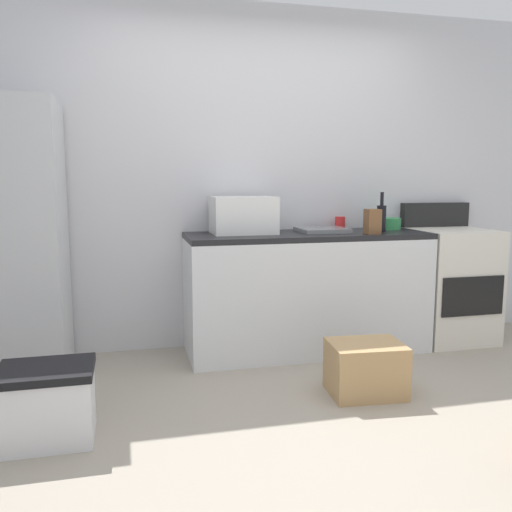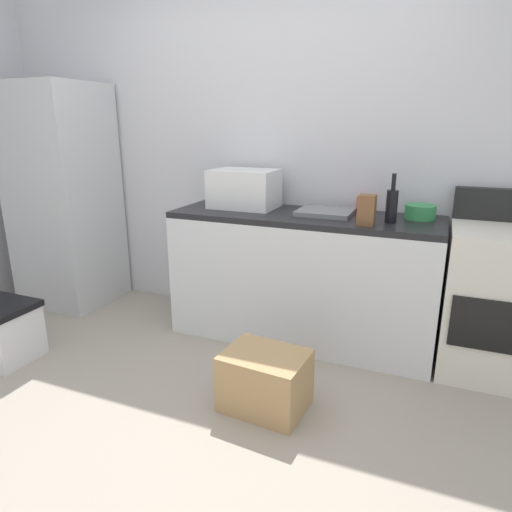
{
  "view_description": "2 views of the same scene",
  "coord_description": "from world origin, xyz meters",
  "px_view_note": "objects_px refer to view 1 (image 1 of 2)",
  "views": [
    {
      "loc": [
        -1.02,
        -2.55,
        1.29
      ],
      "look_at": [
        -0.24,
        0.6,
        0.83
      ],
      "focal_mm": 37.54,
      "sensor_mm": 36.0,
      "label": 1
    },
    {
      "loc": [
        1.13,
        -1.68,
        1.49
      ],
      "look_at": [
        0.1,
        0.83,
        0.68
      ],
      "focal_mm": 31.53,
      "sensor_mm": 36.0,
      "label": 2
    }
  ],
  "objects_px": {
    "mixing_bowl": "(389,224)",
    "cardboard_box_medium": "(366,369)",
    "stove_oven": "(449,283)",
    "microwave": "(243,215)",
    "refrigerator": "(8,242)",
    "knife_block": "(372,221)",
    "coffee_mug": "(340,223)",
    "storage_bin": "(47,404)",
    "wine_bottle": "(381,217)"
  },
  "relations": [
    {
      "from": "mixing_bowl",
      "to": "wine_bottle",
      "type": "bearing_deg",
      "value": -130.9
    },
    {
      "from": "mixing_bowl",
      "to": "cardboard_box_medium",
      "type": "height_order",
      "value": "mixing_bowl"
    },
    {
      "from": "microwave",
      "to": "storage_bin",
      "type": "relative_size",
      "value": 1.0
    },
    {
      "from": "microwave",
      "to": "cardboard_box_medium",
      "type": "xyz_separation_m",
      "value": [
        0.54,
        -0.97,
        -0.88
      ]
    },
    {
      "from": "stove_oven",
      "to": "coffee_mug",
      "type": "distance_m",
      "value": 1.02
    },
    {
      "from": "refrigerator",
      "to": "cardboard_box_medium",
      "type": "height_order",
      "value": "refrigerator"
    },
    {
      "from": "cardboard_box_medium",
      "to": "storage_bin",
      "type": "bearing_deg",
      "value": -174.85
    },
    {
      "from": "coffee_mug",
      "to": "cardboard_box_medium",
      "type": "height_order",
      "value": "coffee_mug"
    },
    {
      "from": "cardboard_box_medium",
      "to": "coffee_mug",
      "type": "bearing_deg",
      "value": 75.91
    },
    {
      "from": "wine_bottle",
      "to": "mixing_bowl",
      "type": "height_order",
      "value": "wine_bottle"
    },
    {
      "from": "stove_oven",
      "to": "refrigerator",
      "type": "bearing_deg",
      "value": -179.03
    },
    {
      "from": "knife_block",
      "to": "storage_bin",
      "type": "xyz_separation_m",
      "value": [
        -2.16,
        -0.88,
        -0.8
      ]
    },
    {
      "from": "knife_block",
      "to": "coffee_mug",
      "type": "bearing_deg",
      "value": 102.74
    },
    {
      "from": "microwave",
      "to": "knife_block",
      "type": "relative_size",
      "value": 2.56
    },
    {
      "from": "stove_oven",
      "to": "cardboard_box_medium",
      "type": "height_order",
      "value": "stove_oven"
    },
    {
      "from": "wine_bottle",
      "to": "coffee_mug",
      "type": "xyz_separation_m",
      "value": [
        -0.22,
        0.27,
        -0.06
      ]
    },
    {
      "from": "coffee_mug",
      "to": "mixing_bowl",
      "type": "relative_size",
      "value": 0.53
    },
    {
      "from": "coffee_mug",
      "to": "storage_bin",
      "type": "xyz_separation_m",
      "value": [
        -2.07,
        -1.27,
        -0.76
      ]
    },
    {
      "from": "microwave",
      "to": "cardboard_box_medium",
      "type": "distance_m",
      "value": 1.42
    },
    {
      "from": "wine_bottle",
      "to": "stove_oven",
      "type": "bearing_deg",
      "value": 5.53
    },
    {
      "from": "stove_oven",
      "to": "microwave",
      "type": "xyz_separation_m",
      "value": [
        -1.69,
        0.07,
        0.57
      ]
    },
    {
      "from": "microwave",
      "to": "coffee_mug",
      "type": "xyz_separation_m",
      "value": [
        0.82,
        0.14,
        -0.09
      ]
    },
    {
      "from": "microwave",
      "to": "mixing_bowl",
      "type": "relative_size",
      "value": 2.42
    },
    {
      "from": "refrigerator",
      "to": "cardboard_box_medium",
      "type": "bearing_deg",
      "value": -21.72
    },
    {
      "from": "microwave",
      "to": "storage_bin",
      "type": "height_order",
      "value": "microwave"
    },
    {
      "from": "stove_oven",
      "to": "cardboard_box_medium",
      "type": "bearing_deg",
      "value": -141.98
    },
    {
      "from": "refrigerator",
      "to": "stove_oven",
      "type": "height_order",
      "value": "refrigerator"
    },
    {
      "from": "refrigerator",
      "to": "coffee_mug",
      "type": "distance_m",
      "value": 2.41
    },
    {
      "from": "refrigerator",
      "to": "mixing_bowl",
      "type": "bearing_deg",
      "value": 3.64
    },
    {
      "from": "cardboard_box_medium",
      "to": "storage_bin",
      "type": "distance_m",
      "value": 1.8
    },
    {
      "from": "cardboard_box_medium",
      "to": "knife_block",
      "type": "bearing_deg",
      "value": 62.89
    },
    {
      "from": "cardboard_box_medium",
      "to": "microwave",
      "type": "bearing_deg",
      "value": 119.16
    },
    {
      "from": "coffee_mug",
      "to": "cardboard_box_medium",
      "type": "distance_m",
      "value": 1.39
    },
    {
      "from": "coffee_mug",
      "to": "storage_bin",
      "type": "bearing_deg",
      "value": -148.46
    },
    {
      "from": "refrigerator",
      "to": "storage_bin",
      "type": "distance_m",
      "value": 1.27
    },
    {
      "from": "cardboard_box_medium",
      "to": "mixing_bowl",
      "type": "bearing_deg",
      "value": 57.21
    },
    {
      "from": "mixing_bowl",
      "to": "coffee_mug",
      "type": "bearing_deg",
      "value": 166.81
    },
    {
      "from": "knife_block",
      "to": "microwave",
      "type": "bearing_deg",
      "value": 164.42
    },
    {
      "from": "knife_block",
      "to": "cardboard_box_medium",
      "type": "bearing_deg",
      "value": -117.11
    },
    {
      "from": "wine_bottle",
      "to": "mixing_bowl",
      "type": "xyz_separation_m",
      "value": [
        0.16,
        0.18,
        -0.06
      ]
    },
    {
      "from": "refrigerator",
      "to": "storage_bin",
      "type": "xyz_separation_m",
      "value": [
        0.33,
        -1.01,
        -0.7
      ]
    },
    {
      "from": "knife_block",
      "to": "storage_bin",
      "type": "relative_size",
      "value": 0.39
    },
    {
      "from": "refrigerator",
      "to": "microwave",
      "type": "relative_size",
      "value": 3.9
    },
    {
      "from": "mixing_bowl",
      "to": "cardboard_box_medium",
      "type": "relative_size",
      "value": 0.44
    },
    {
      "from": "stove_oven",
      "to": "microwave",
      "type": "bearing_deg",
      "value": 177.58
    },
    {
      "from": "stove_oven",
      "to": "coffee_mug",
      "type": "height_order",
      "value": "stove_oven"
    },
    {
      "from": "storage_bin",
      "to": "coffee_mug",
      "type": "bearing_deg",
      "value": 31.54
    },
    {
      "from": "storage_bin",
      "to": "stove_oven",
      "type": "bearing_deg",
      "value": 19.83
    },
    {
      "from": "microwave",
      "to": "coffee_mug",
      "type": "height_order",
      "value": "microwave"
    },
    {
      "from": "stove_oven",
      "to": "microwave",
      "type": "height_order",
      "value": "microwave"
    }
  ]
}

